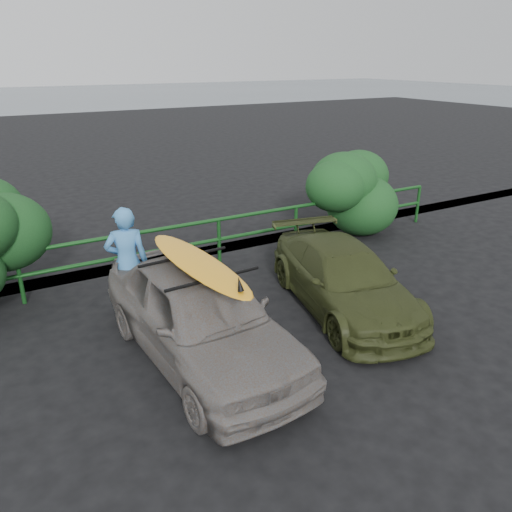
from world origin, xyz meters
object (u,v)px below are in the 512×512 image
Objects in this scene: man at (127,262)px; sedan at (200,314)px; guardrail at (176,249)px; surfboard at (198,263)px; olive_vehicle at (343,278)px.

sedan is at bearing 117.59° from man.
guardrail is 5.00× the size of surfboard.
sedan is 1.98m from man.
man is 0.70× the size of surfboard.
sedan is 2.89m from olive_vehicle.
olive_vehicle reaches higher than guardrail.
olive_vehicle is at bearing -56.02° from guardrail.
olive_vehicle is (2.88, 0.25, -0.15)m from sedan.
olive_vehicle is 3.79m from man.
surfboard is (0.00, -0.00, 0.82)m from sedan.
surfboard is at bearing -104.72° from guardrail.
guardrail is 1.98m from man.
man reaches higher than sedan.
surfboard reaches higher than sedan.
man reaches higher than olive_vehicle.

